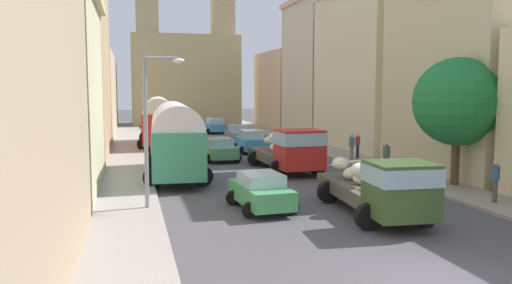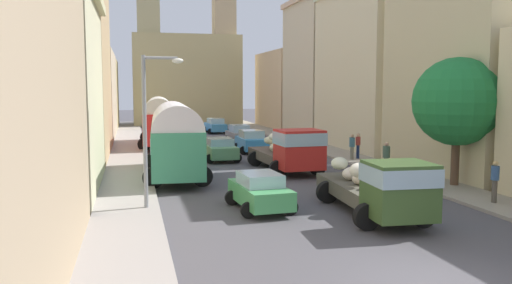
{
  "view_description": "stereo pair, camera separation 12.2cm",
  "coord_description": "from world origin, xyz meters",
  "px_view_note": "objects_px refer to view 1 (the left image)",
  "views": [
    {
      "loc": [
        -7.09,
        -10.83,
        4.74
      ],
      "look_at": [
        0.0,
        18.44,
        1.61
      ],
      "focal_mm": 36.76,
      "sensor_mm": 36.0,
      "label": 1
    },
    {
      "loc": [
        -6.98,
        -10.86,
        4.74
      ],
      "look_at": [
        0.0,
        18.44,
        1.61
      ],
      "focal_mm": 36.76,
      "sensor_mm": 36.0,
      "label": 2
    }
  ],
  "objects_px": {
    "cargo_truck_0": "(381,187)",
    "pedestrian_2": "(358,145)",
    "parked_bus_1": "(158,119)",
    "pedestrian_3": "(352,146)",
    "car_6": "(185,126)",
    "pedestrian_1": "(495,180)",
    "streetlamp_near": "(151,118)",
    "car_4": "(219,149)",
    "car_1": "(238,134)",
    "car_3": "(261,191)",
    "pedestrian_0": "(386,156)",
    "cargo_truck_1": "(290,149)",
    "car_2": "(215,126)",
    "car_5": "(187,133)",
    "car_0": "(251,141)",
    "parked_bus_0": "(175,137)"
  },
  "relations": [
    {
      "from": "parked_bus_1",
      "to": "car_1",
      "type": "height_order",
      "value": "parked_bus_1"
    },
    {
      "from": "cargo_truck_0",
      "to": "parked_bus_1",
      "type": "bearing_deg",
      "value": 104.0
    },
    {
      "from": "car_0",
      "to": "car_6",
      "type": "bearing_deg",
      "value": 100.32
    },
    {
      "from": "car_0",
      "to": "pedestrian_2",
      "type": "bearing_deg",
      "value": -45.34
    },
    {
      "from": "cargo_truck_0",
      "to": "car_0",
      "type": "xyz_separation_m",
      "value": [
        -0.08,
        20.25,
        -0.37
      ]
    },
    {
      "from": "car_4",
      "to": "streetlamp_near",
      "type": "relative_size",
      "value": 0.67
    },
    {
      "from": "car_1",
      "to": "streetlamp_near",
      "type": "height_order",
      "value": "streetlamp_near"
    },
    {
      "from": "cargo_truck_0",
      "to": "pedestrian_2",
      "type": "bearing_deg",
      "value": 68.44
    },
    {
      "from": "car_1",
      "to": "car_6",
      "type": "distance_m",
      "value": 11.19
    },
    {
      "from": "car_6",
      "to": "pedestrian_1",
      "type": "bearing_deg",
      "value": -76.57
    },
    {
      "from": "parked_bus_1",
      "to": "car_1",
      "type": "distance_m",
      "value": 6.9
    },
    {
      "from": "parked_bus_1",
      "to": "car_2",
      "type": "distance_m",
      "value": 12.88
    },
    {
      "from": "car_0",
      "to": "car_4",
      "type": "relative_size",
      "value": 0.94
    },
    {
      "from": "car_3",
      "to": "pedestrian_0",
      "type": "distance_m",
      "value": 10.79
    },
    {
      "from": "car_4",
      "to": "pedestrian_3",
      "type": "distance_m",
      "value": 8.57
    },
    {
      "from": "car_1",
      "to": "car_2",
      "type": "height_order",
      "value": "car_1"
    },
    {
      "from": "parked_bus_1",
      "to": "pedestrian_0",
      "type": "relative_size",
      "value": 5.35
    },
    {
      "from": "pedestrian_3",
      "to": "streetlamp_near",
      "type": "distance_m",
      "value": 17.16
    },
    {
      "from": "car_6",
      "to": "pedestrian_0",
      "type": "relative_size",
      "value": 2.13
    },
    {
      "from": "car_6",
      "to": "pedestrian_3",
      "type": "xyz_separation_m",
      "value": [
        8.31,
        -23.0,
        0.2
      ]
    },
    {
      "from": "car_2",
      "to": "car_5",
      "type": "distance_m",
      "value": 8.5
    },
    {
      "from": "car_4",
      "to": "car_5",
      "type": "xyz_separation_m",
      "value": [
        -0.71,
        12.84,
        -0.02
      ]
    },
    {
      "from": "car_1",
      "to": "pedestrian_3",
      "type": "distance_m",
      "value": 13.28
    },
    {
      "from": "car_5",
      "to": "pedestrian_0",
      "type": "distance_m",
      "value": 22.28
    },
    {
      "from": "car_0",
      "to": "pedestrian_3",
      "type": "bearing_deg",
      "value": -49.47
    },
    {
      "from": "car_1",
      "to": "pedestrian_3",
      "type": "bearing_deg",
      "value": -68.39
    },
    {
      "from": "parked_bus_0",
      "to": "parked_bus_1",
      "type": "distance_m",
      "value": 15.29
    },
    {
      "from": "car_4",
      "to": "pedestrian_3",
      "type": "relative_size",
      "value": 2.27
    },
    {
      "from": "pedestrian_1",
      "to": "pedestrian_3",
      "type": "xyz_separation_m",
      "value": [
        -0.33,
        13.21,
        -0.06
      ]
    },
    {
      "from": "cargo_truck_1",
      "to": "car_2",
      "type": "xyz_separation_m",
      "value": [
        -0.03,
        26.3,
        -0.52
      ]
    },
    {
      "from": "car_4",
      "to": "streetlamp_near",
      "type": "bearing_deg",
      "value": -110.13
    },
    {
      "from": "car_1",
      "to": "pedestrian_1",
      "type": "xyz_separation_m",
      "value": [
        5.23,
        -25.56,
        0.27
      ]
    },
    {
      "from": "cargo_truck_0",
      "to": "pedestrian_2",
      "type": "height_order",
      "value": "cargo_truck_0"
    },
    {
      "from": "car_4",
      "to": "streetlamp_near",
      "type": "height_order",
      "value": "streetlamp_near"
    },
    {
      "from": "car_2",
      "to": "pedestrian_2",
      "type": "xyz_separation_m",
      "value": [
        5.79,
        -22.64,
        0.26
      ]
    },
    {
      "from": "car_6",
      "to": "car_3",
      "type": "bearing_deg",
      "value": -91.11
    },
    {
      "from": "car_6",
      "to": "pedestrian_0",
      "type": "xyz_separation_m",
      "value": [
        7.99,
        -28.29,
        0.21
      ]
    },
    {
      "from": "pedestrian_0",
      "to": "cargo_truck_1",
      "type": "bearing_deg",
      "value": 158.71
    },
    {
      "from": "streetlamp_near",
      "to": "car_2",
      "type": "bearing_deg",
      "value": 76.95
    },
    {
      "from": "pedestrian_1",
      "to": "streetlamp_near",
      "type": "relative_size",
      "value": 0.31
    },
    {
      "from": "parked_bus_0",
      "to": "pedestrian_2",
      "type": "bearing_deg",
      "value": 17.21
    },
    {
      "from": "car_2",
      "to": "car_3",
      "type": "distance_m",
      "value": 34.83
    },
    {
      "from": "parked_bus_0",
      "to": "car_3",
      "type": "distance_m",
      "value": 8.74
    },
    {
      "from": "cargo_truck_1",
      "to": "car_5",
      "type": "height_order",
      "value": "cargo_truck_1"
    },
    {
      "from": "parked_bus_1",
      "to": "pedestrian_3",
      "type": "height_order",
      "value": "parked_bus_1"
    },
    {
      "from": "pedestrian_1",
      "to": "streetlamp_near",
      "type": "distance_m",
      "value": 13.84
    },
    {
      "from": "pedestrian_2",
      "to": "pedestrian_3",
      "type": "height_order",
      "value": "pedestrian_2"
    },
    {
      "from": "cargo_truck_0",
      "to": "car_4",
      "type": "relative_size",
      "value": 1.8
    },
    {
      "from": "car_3",
      "to": "parked_bus_1",
      "type": "bearing_deg",
      "value": 96.41
    },
    {
      "from": "car_6",
      "to": "pedestrian_1",
      "type": "relative_size",
      "value": 2.08
    }
  ]
}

